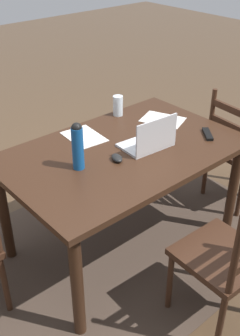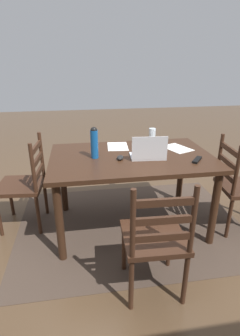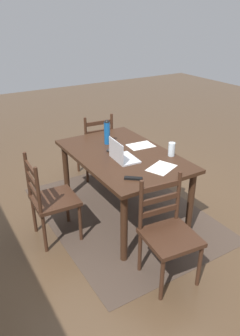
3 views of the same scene
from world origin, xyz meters
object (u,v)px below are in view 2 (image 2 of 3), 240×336
(drinking_glass, at_px, (152,135))
(computer_mouse, at_px, (120,158))
(chair_right_near, at_px, (25,184))
(water_bottle, at_px, (94,142))
(chair_far_head, at_px, (155,239))
(dining_table, at_px, (131,165))
(laptop, at_px, (148,153))
(chair_left_far, at_px, (239,186))
(tv_remote, at_px, (197,160))

(drinking_glass, bearing_deg, computer_mouse, 48.76)
(chair_right_near, bearing_deg, water_bottle, 164.90)
(chair_far_head, bearing_deg, dining_table, -90.11)
(chair_right_near, distance_m, chair_far_head, 1.50)
(laptop, xyz_separation_m, computer_mouse, (0.26, -0.02, -0.04))
(chair_left_far, relative_size, tv_remote, 5.59)
(chair_left_far, relative_size, chair_far_head, 1.00)
(chair_far_head, bearing_deg, tv_remote, -131.46)
(computer_mouse, bearing_deg, drinking_glass, -113.43)
(computer_mouse, bearing_deg, tv_remote, -174.56)
(dining_table, relative_size, computer_mouse, 15.42)
(dining_table, distance_m, chair_left_far, 1.10)
(computer_mouse, xyz_separation_m, tv_remote, (-0.68, 0.15, -0.01))
(water_bottle, bearing_deg, drinking_glass, -147.84)
(chair_left_far, relative_size, drinking_glass, 6.35)
(chair_left_far, bearing_deg, water_bottle, -7.87)
(dining_table, xyz_separation_m, drinking_glass, (-0.32, -0.42, 0.17))
(drinking_glass, bearing_deg, dining_table, 53.11)
(laptop, relative_size, tv_remote, 1.98)
(drinking_glass, relative_size, computer_mouse, 1.50)
(chair_left_far, xyz_separation_m, drinking_glass, (0.74, -0.62, 0.39))
(dining_table, height_order, chair_far_head, chair_far_head)
(chair_far_head, bearing_deg, computer_mouse, -81.11)
(water_bottle, bearing_deg, chair_right_near, -15.10)
(computer_mouse, distance_m, tv_remote, 0.70)
(drinking_glass, distance_m, computer_mouse, 0.67)
(water_bottle, xyz_separation_m, computer_mouse, (-0.23, 0.08, -0.14))
(dining_table, height_order, water_bottle, water_bottle)
(dining_table, distance_m, water_bottle, 0.43)
(chair_right_near, relative_size, computer_mouse, 9.50)
(chair_right_near, height_order, water_bottle, water_bottle)
(laptop, bearing_deg, chair_left_far, 174.47)
(chair_left_far, relative_size, computer_mouse, 9.50)
(tv_remote, bearing_deg, drinking_glass, 149.51)
(chair_left_far, distance_m, water_bottle, 1.50)
(chair_far_head, height_order, laptop, laptop)
(chair_left_far, height_order, tv_remote, chair_left_far)
(water_bottle, distance_m, computer_mouse, 0.28)
(dining_table, distance_m, chair_right_near, 1.10)
(laptop, bearing_deg, chair_right_near, -13.96)
(laptop, bearing_deg, water_bottle, -12.26)
(water_bottle, height_order, drinking_glass, water_bottle)
(chair_left_far, bearing_deg, tv_remote, 4.30)
(water_bottle, distance_m, drinking_glass, 0.79)
(tv_remote, bearing_deg, water_bottle, -155.12)
(dining_table, height_order, chair_right_near, chair_right_near)
(chair_right_near, relative_size, tv_remote, 5.59)
(dining_table, relative_size, laptop, 4.59)
(chair_left_far, xyz_separation_m, chair_far_head, (1.06, 0.67, 0.00))
(chair_right_near, xyz_separation_m, water_bottle, (-0.71, 0.19, 0.47))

